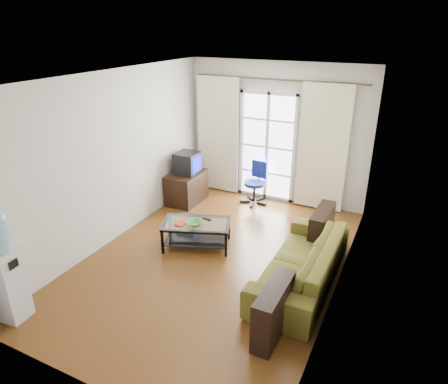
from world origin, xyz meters
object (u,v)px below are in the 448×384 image
object	(u,v)px
coffee_table	(197,231)
crt_tv	(187,163)
sofa	(301,262)
task_chair	(255,191)
tv_stand	(186,187)
water_cooler	(4,263)

from	to	relation	value
coffee_table	crt_tv	world-z (taller)	crt_tv
sofa	task_chair	size ratio (longest dim) A/B	2.65
sofa	crt_tv	distance (m)	3.31
sofa	tv_stand	size ratio (longest dim) A/B	2.65
water_cooler	sofa	bearing A→B (deg)	32.79
coffee_table	task_chair	bearing A→B (deg)	84.44
coffee_table	task_chair	world-z (taller)	task_chair
tv_stand	water_cooler	distance (m)	3.90
sofa	tv_stand	xyz separation A→B (m)	(-2.82, 1.64, -0.02)
coffee_table	water_cooler	distance (m)	2.75
sofa	coffee_table	xyz separation A→B (m)	(-1.77, 0.21, -0.05)
task_chair	water_cooler	xyz separation A→B (m)	(-1.35, -4.44, 0.53)
crt_tv	task_chair	size ratio (longest dim) A/B	0.57
tv_stand	water_cooler	bearing A→B (deg)	-91.85
sofa	tv_stand	world-z (taller)	sofa
tv_stand	sofa	bearing A→B (deg)	-30.47
sofa	crt_tv	world-z (taller)	crt_tv
sofa	task_chair	bearing A→B (deg)	-144.02
task_chair	tv_stand	bearing A→B (deg)	-147.07
coffee_table	tv_stand	size ratio (longest dim) A/B	1.44
coffee_table	water_cooler	size ratio (longest dim) A/B	0.81
tv_stand	coffee_table	bearing A→B (deg)	-54.03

